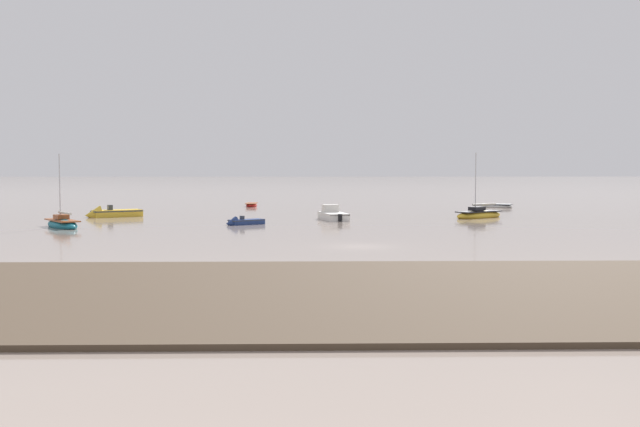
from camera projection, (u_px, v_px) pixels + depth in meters
ground_plane at (359, 247)px, 56.26m from camera, size 800.00×800.00×0.00m
mudflat_shore at (587, 292)px, 35.27m from camera, size 273.44×21.26×0.23m
sailboat_moored_0 at (62, 224)px, 74.03m from camera, size 5.49×6.76×7.55m
sailboat_moored_1 at (479, 215)px, 88.13m from camera, size 7.00×5.89×7.90m
rowboat_moored_2 at (251, 205)px, 113.34m from camera, size 1.68×4.63×0.72m
motorboat_moored_0 at (109, 214)px, 89.40m from camera, size 6.82×5.14×2.25m
motorboat_moored_2 at (331, 216)px, 85.48m from camera, size 3.61×6.82×2.47m
motorboat_moored_3 at (241, 223)px, 77.54m from camera, size 4.26×3.57×1.44m
rowboat_moored_3 at (497, 206)px, 110.30m from camera, size 4.85×3.96×0.75m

